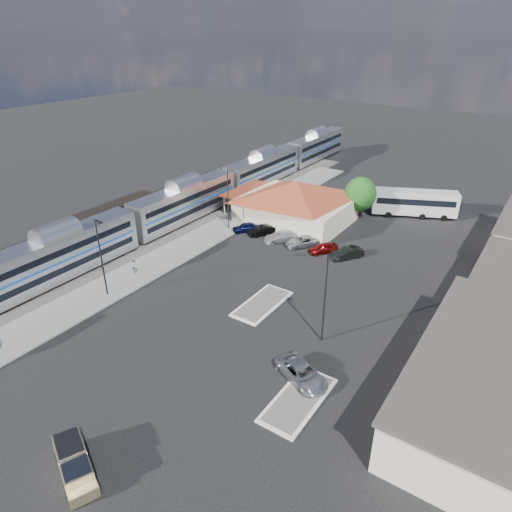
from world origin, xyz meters
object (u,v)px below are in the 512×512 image
Objects in this scene: suv at (302,373)px; coach_bus at (414,202)px; station_depot at (296,201)px; pickup_truck at (75,465)px.

suv is 0.42× the size of coach_bus.
suv is 41.98m from coach_bus.
suv is at bearing 160.19° from coach_bus.
station_depot is at bearing 105.80° from coach_bus.
station_depot reaches higher than coach_bus.
coach_bus is at bearing 40.48° from station_depot.
pickup_truck is 0.43× the size of coach_bus.
station_depot is 47.01m from pickup_truck.
pickup_truck is 58.13m from coach_bus.
pickup_truck is at bearing -179.72° from suv.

